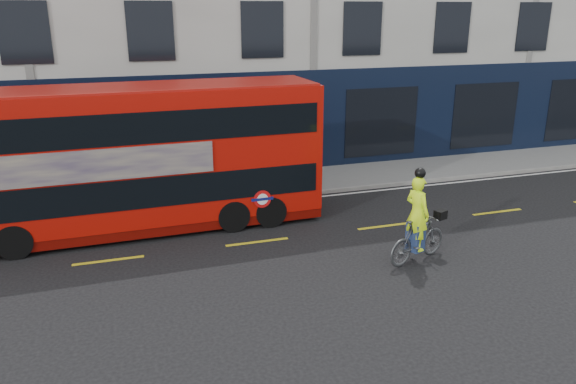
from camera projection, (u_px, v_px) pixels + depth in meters
name	position (u px, v px, depth m)	size (l,w,h in m)	color
ground	(410.00, 245.00, 15.56)	(120.00, 120.00, 0.00)	black
pavement	(325.00, 179.00, 21.42)	(60.00, 3.00, 0.12)	slate
kerb	(340.00, 190.00, 20.06)	(60.00, 0.12, 0.13)	gray
road_edge_line	(344.00, 194.00, 19.81)	(58.00, 0.10, 0.01)	silver
lane_dashes	(385.00, 226.00, 16.92)	(58.00, 0.12, 0.01)	gold
bus	(141.00, 158.00, 16.09)	(10.50, 2.60, 4.21)	#AE0E06
cyclist	(418.00, 231.00, 14.32)	(2.05, 1.16, 2.53)	#474A4D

